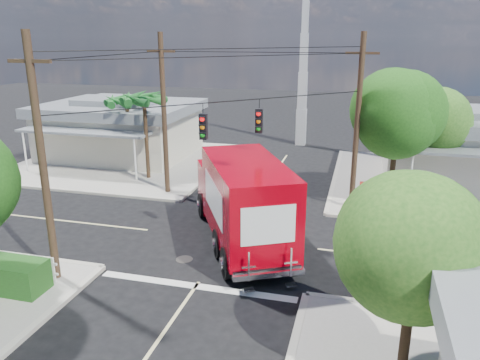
% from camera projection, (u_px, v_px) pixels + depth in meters
% --- Properties ---
extents(ground, '(120.00, 120.00, 0.00)m').
position_uv_depth(ground, '(229.00, 239.00, 21.12)').
color(ground, black).
rests_on(ground, ground).
extents(sidewalk_ne, '(14.12, 14.12, 0.14)m').
position_uv_depth(sidewalk_ne, '(450.00, 185.00, 28.47)').
color(sidewalk_ne, '#9C978D').
rests_on(sidewalk_ne, ground).
extents(sidewalk_nw, '(14.12, 14.12, 0.14)m').
position_uv_depth(sidewalk_nw, '(126.00, 162.00, 33.81)').
color(sidewalk_nw, '#9C978D').
rests_on(sidewalk_nw, ground).
extents(road_markings, '(32.00, 32.00, 0.01)m').
position_uv_depth(road_markings, '(219.00, 253.00, 19.76)').
color(road_markings, beige).
rests_on(road_markings, ground).
extents(building_ne, '(11.80, 10.20, 4.50)m').
position_uv_depth(building_ne, '(480.00, 147.00, 28.41)').
color(building_ne, beige).
rests_on(building_ne, sidewalk_ne).
extents(building_nw, '(10.80, 10.20, 4.30)m').
position_uv_depth(building_nw, '(121.00, 128.00, 34.91)').
color(building_nw, beige).
rests_on(building_nw, sidewalk_nw).
extents(radio_tower, '(0.80, 0.80, 17.00)m').
position_uv_depth(radio_tower, '(303.00, 76.00, 37.79)').
color(radio_tower, silver).
rests_on(radio_tower, ground).
extents(tree_ne_front, '(4.21, 4.14, 6.66)m').
position_uv_depth(tree_ne_front, '(398.00, 117.00, 24.18)').
color(tree_ne_front, '#422D1C').
rests_on(tree_ne_front, sidewalk_ne).
extents(tree_ne_back, '(3.77, 3.66, 5.82)m').
position_uv_depth(tree_ne_back, '(444.00, 123.00, 25.74)').
color(tree_ne_back, '#422D1C').
rests_on(tree_ne_back, sidewalk_ne).
extents(tree_se, '(3.67, 3.54, 5.62)m').
position_uv_depth(tree_se, '(418.00, 237.00, 11.52)').
color(tree_se, '#422D1C').
rests_on(tree_se, sidewalk_se).
extents(palm_nw_front, '(3.01, 3.08, 5.59)m').
position_uv_depth(palm_nw_front, '(144.00, 100.00, 28.39)').
color(palm_nw_front, '#422D1C').
rests_on(palm_nw_front, sidewalk_nw).
extents(palm_nw_back, '(3.01, 3.08, 5.19)m').
position_uv_depth(palm_nw_back, '(127.00, 102.00, 30.38)').
color(palm_nw_back, '#422D1C').
rests_on(palm_nw_back, sidewalk_nw).
extents(utility_poles, '(12.00, 10.68, 9.00)m').
position_uv_depth(utility_poles, '(205.00, 129.00, 21.61)').
color(utility_poles, '#473321').
rests_on(utility_poles, ground).
extents(vending_boxes, '(1.90, 0.50, 1.10)m').
position_uv_depth(vending_boxes, '(377.00, 194.00, 25.04)').
color(vending_boxes, red).
rests_on(vending_boxes, sidewalk_ne).
extents(delivery_truck, '(6.47, 9.15, 3.88)m').
position_uv_depth(delivery_truck, '(242.00, 200.00, 20.29)').
color(delivery_truck, black).
rests_on(delivery_truck, ground).
extents(parked_car, '(5.33, 3.07, 1.40)m').
position_uv_depth(parked_car, '(461.00, 232.00, 20.17)').
color(parked_car, silver).
rests_on(parked_car, ground).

